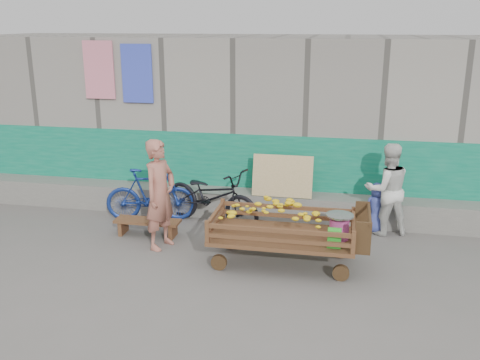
% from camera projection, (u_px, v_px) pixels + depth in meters
% --- Properties ---
extents(ground, '(80.00, 80.00, 0.00)m').
position_uv_depth(ground, '(239.00, 279.00, 7.07)').
color(ground, '#5F5D58').
rests_on(ground, ground).
extents(building_wall, '(12.00, 3.50, 3.00)m').
position_uv_depth(building_wall, '(279.00, 117.00, 10.45)').
color(building_wall, gray).
rests_on(building_wall, ground).
extents(banana_cart, '(2.15, 0.98, 0.92)m').
position_uv_depth(banana_cart, '(280.00, 222.00, 7.34)').
color(banana_cart, '#502E1D').
rests_on(banana_cart, ground).
extents(bench, '(1.04, 0.31, 0.26)m').
position_uv_depth(bench, '(148.00, 224.00, 8.45)').
color(bench, '#502E1D').
rests_on(bench, ground).
extents(vendor_man, '(0.56, 0.70, 1.65)m').
position_uv_depth(vendor_man, '(160.00, 194.00, 7.85)').
color(vendor_man, '#A96452').
rests_on(vendor_man, ground).
extents(woman, '(0.85, 0.75, 1.48)m').
position_uv_depth(woman, '(387.00, 189.00, 8.37)').
color(woman, silver).
rests_on(woman, ground).
extents(child, '(0.46, 0.37, 0.82)m').
position_uv_depth(child, '(376.00, 208.00, 8.52)').
color(child, '#3A4799').
rests_on(child, ground).
extents(bicycle_dark, '(1.97, 1.32, 0.98)m').
position_uv_depth(bicycle_dark, '(211.00, 197.00, 8.82)').
color(bicycle_dark, black).
rests_on(bicycle_dark, ground).
extents(bicycle_blue, '(1.57, 0.74, 0.91)m').
position_uv_depth(bicycle_blue, '(151.00, 195.00, 9.03)').
color(bicycle_blue, navy).
rests_on(bicycle_blue, ground).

